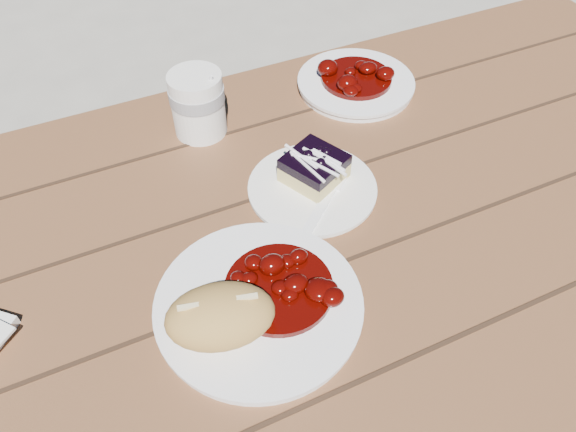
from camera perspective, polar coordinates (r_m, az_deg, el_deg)
name	(u,v)px	position (r m, az deg, el deg)	size (l,w,h in m)	color
picnic_table	(208,327)	(0.90, -8.14, -11.11)	(2.00, 1.55, 0.75)	brown
main_plate	(259,305)	(0.71, -2.98, -9.07)	(0.26, 0.26, 0.02)	white
goulash_stew	(279,281)	(0.70, -0.95, -6.61)	(0.14, 0.14, 0.04)	#400502
bread_roll	(220,316)	(0.66, -6.90, -10.06)	(0.13, 0.09, 0.07)	#B08743
dessert_plate	(312,189)	(0.85, 2.48, 2.75)	(0.19, 0.19, 0.01)	white
blueberry_cake	(314,168)	(0.84, 2.69, 4.92)	(0.11, 0.11, 0.05)	#D3C173
fork_dessert	(317,214)	(0.80, 2.96, 0.18)	(0.03, 0.16, 0.01)	white
coffee_cup	(198,104)	(0.94, -9.14, 11.16)	(0.09, 0.09, 0.11)	white
second_plate	(356,84)	(1.06, 6.89, 13.16)	(0.21, 0.21, 0.02)	white
second_stew	(357,70)	(1.04, 7.03, 14.47)	(0.13, 0.13, 0.04)	#400502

